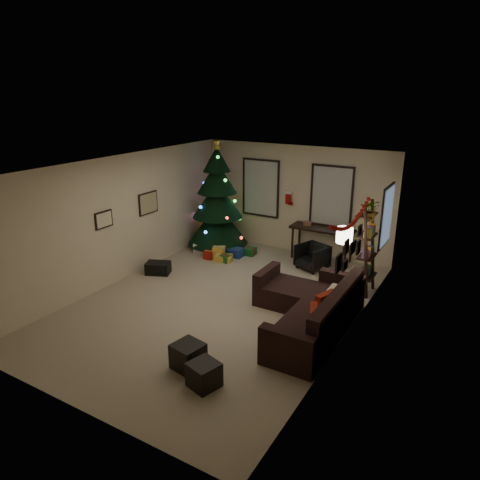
{
  "coord_description": "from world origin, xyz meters",
  "views": [
    {
      "loc": [
        4.3,
        -6.58,
        3.98
      ],
      "look_at": [
        0.1,
        0.6,
        1.15
      ],
      "focal_mm": 33.3,
      "sensor_mm": 36.0,
      "label": 1
    }
  ],
  "objects_px": {
    "desk": "(322,232)",
    "bookshelf": "(368,250)",
    "sofa": "(311,311)",
    "desk_chair": "(312,257)",
    "christmas_tree": "(217,204)"
  },
  "relations": [
    {
      "from": "desk_chair",
      "to": "bookshelf",
      "type": "xyz_separation_m",
      "value": [
        1.41,
        -0.66,
        0.63
      ]
    },
    {
      "from": "desk",
      "to": "desk_chair",
      "type": "relative_size",
      "value": 2.57
    },
    {
      "from": "desk",
      "to": "bookshelf",
      "type": "distance_m",
      "value": 1.96
    },
    {
      "from": "bookshelf",
      "to": "sofa",
      "type": "bearing_deg",
      "value": -104.21
    },
    {
      "from": "sofa",
      "to": "desk",
      "type": "distance_m",
      "value": 3.3
    },
    {
      "from": "christmas_tree",
      "to": "sofa",
      "type": "height_order",
      "value": "christmas_tree"
    },
    {
      "from": "christmas_tree",
      "to": "desk",
      "type": "bearing_deg",
      "value": 11.86
    },
    {
      "from": "desk",
      "to": "christmas_tree",
      "type": "bearing_deg",
      "value": -168.14
    },
    {
      "from": "desk_chair",
      "to": "desk",
      "type": "bearing_deg",
      "value": 113.5
    },
    {
      "from": "desk",
      "to": "desk_chair",
      "type": "height_order",
      "value": "desk"
    },
    {
      "from": "desk_chair",
      "to": "bookshelf",
      "type": "height_order",
      "value": "bookshelf"
    },
    {
      "from": "sofa",
      "to": "bookshelf",
      "type": "xyz_separation_m",
      "value": [
        0.46,
        1.81,
        0.64
      ]
    },
    {
      "from": "christmas_tree",
      "to": "desk_chair",
      "type": "relative_size",
      "value": 4.89
    },
    {
      "from": "christmas_tree",
      "to": "sofa",
      "type": "relative_size",
      "value": 1.06
    },
    {
      "from": "sofa",
      "to": "desk",
      "type": "relative_size",
      "value": 1.8
    }
  ]
}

